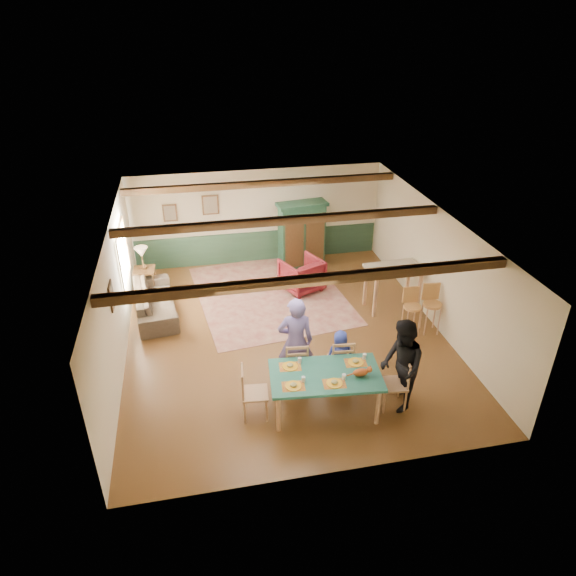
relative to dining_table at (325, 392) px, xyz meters
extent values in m
plane|color=#513116|center=(-0.22, 2.56, -0.41)|extent=(8.00, 8.00, 0.00)
cube|color=beige|center=(-0.22, 6.56, 0.94)|extent=(7.00, 0.02, 2.70)
cube|color=beige|center=(-3.72, 2.56, 0.94)|extent=(0.02, 8.00, 2.70)
cube|color=beige|center=(3.28, 2.56, 0.94)|extent=(0.02, 8.00, 2.70)
cube|color=silver|center=(-0.22, 2.56, 2.29)|extent=(7.00, 8.00, 0.02)
cube|color=#213D2A|center=(-0.22, 6.54, 0.04)|extent=(6.95, 0.03, 0.90)
cube|color=#34200E|center=(-0.22, 0.26, 2.20)|extent=(6.95, 0.16, 0.16)
cube|color=#34200E|center=(-0.22, 2.96, 2.20)|extent=(6.95, 0.16, 0.16)
cube|color=#34200E|center=(-0.22, 5.56, 2.20)|extent=(6.95, 0.16, 0.16)
imported|color=#6A5A9B|center=(-0.35, 0.92, 0.54)|extent=(0.73, 0.52, 1.90)
imported|color=black|center=(1.37, -0.14, 0.49)|extent=(0.77, 0.95, 1.81)
imported|color=#263699|center=(0.53, 0.83, 0.14)|extent=(0.57, 0.40, 1.10)
cube|color=tan|center=(-0.26, 4.44, -0.41)|extent=(4.02, 4.61, 0.01)
cube|color=#133121|center=(0.89, 5.86, 0.55)|extent=(1.42, 0.71, 1.93)
imported|color=#470E16|center=(0.61, 4.58, 0.02)|extent=(1.23, 1.24, 0.87)
imported|color=#3C3125|center=(-3.12, 4.12, -0.08)|extent=(1.13, 2.36, 0.66)
camera|label=1|loc=(-2.09, -6.96, 6.16)|focal=32.00mm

